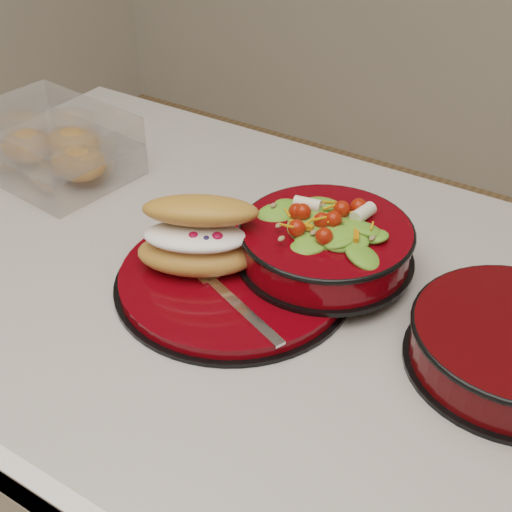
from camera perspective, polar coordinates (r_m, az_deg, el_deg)
The scene contains 6 objects.
island_counter at distance 1.22m, azimuth 0.34°, elevation -19.18°, with size 1.24×0.74×0.90m.
dinner_plate at distance 0.89m, azimuth -1.77°, elevation -1.82°, with size 0.30×0.30×0.02m.
salad_bowl at distance 0.89m, azimuth 5.64°, elevation 1.51°, with size 0.22×0.22×0.09m.
croissant at distance 0.87m, azimuth -4.60°, elevation 1.62°, with size 0.17×0.15×0.09m.
fork at distance 0.84m, azimuth -2.09°, elevation -3.40°, with size 0.18×0.09×0.00m.
pastry_box at distance 1.17m, azimuth -15.96°, elevation 8.53°, with size 0.26×0.20×0.09m.
Camera 1 is at (0.38, -0.60, 1.45)m, focal length 50.00 mm.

